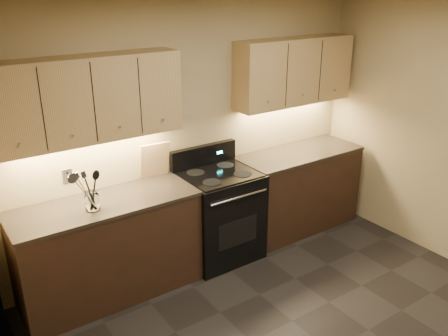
# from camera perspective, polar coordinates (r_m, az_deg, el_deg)

# --- Properties ---
(ceiling) EXTENTS (4.00, 4.00, 0.00)m
(ceiling) POSITION_cam_1_polar(r_m,az_deg,el_deg) (3.03, 16.94, 18.79)
(ceiling) COLOR silver
(ceiling) RESTS_ON wall_back
(wall_back) EXTENTS (4.00, 0.04, 2.60)m
(wall_back) POSITION_cam_1_polar(r_m,az_deg,el_deg) (4.78, -3.62, 4.47)
(wall_back) COLOR tan
(wall_back) RESTS_ON ground
(wall_left) EXTENTS (0.04, 4.00, 2.60)m
(wall_left) POSITION_cam_1_polar(r_m,az_deg,el_deg) (2.40, -20.45, -15.69)
(wall_left) COLOR tan
(wall_left) RESTS_ON ground
(counter_left) EXTENTS (1.62, 0.62, 0.93)m
(counter_left) POSITION_cam_1_polar(r_m,az_deg,el_deg) (4.43, -13.68, -9.40)
(counter_left) COLOR black
(counter_left) RESTS_ON ground
(counter_right) EXTENTS (1.46, 0.62, 0.93)m
(counter_right) POSITION_cam_1_polar(r_m,az_deg,el_deg) (5.53, 8.76, -2.57)
(counter_right) COLOR black
(counter_right) RESTS_ON ground
(stove) EXTENTS (0.76, 0.68, 1.14)m
(stove) POSITION_cam_1_polar(r_m,az_deg,el_deg) (4.88, -0.63, -5.54)
(stove) COLOR black
(stove) RESTS_ON ground
(upper_cab_left) EXTENTS (1.60, 0.30, 0.70)m
(upper_cab_left) POSITION_cam_1_polar(r_m,az_deg,el_deg) (4.07, -16.12, 7.94)
(upper_cab_left) COLOR tan
(upper_cab_left) RESTS_ON wall_back
(upper_cab_right) EXTENTS (1.44, 0.30, 0.70)m
(upper_cab_right) POSITION_cam_1_polar(r_m,az_deg,el_deg) (5.24, 8.46, 11.43)
(upper_cab_right) COLOR tan
(upper_cab_right) RESTS_ON wall_back
(outlet_plate) EXTENTS (0.08, 0.01, 0.12)m
(outlet_plate) POSITION_cam_1_polar(r_m,az_deg,el_deg) (4.35, -18.31, -0.90)
(outlet_plate) COLOR #B2B5BA
(outlet_plate) RESTS_ON wall_back
(utensil_crock) EXTENTS (0.14, 0.14, 0.15)m
(utensil_crock) POSITION_cam_1_polar(r_m,az_deg,el_deg) (4.08, -15.56, -3.89)
(utensil_crock) COLOR white
(utensil_crock) RESTS_ON counter_left
(cutting_board) EXTENTS (0.30, 0.13, 0.36)m
(cutting_board) POSITION_cam_1_polar(r_m,az_deg,el_deg) (4.58, -8.35, 0.96)
(cutting_board) COLOR tan
(cutting_board) RESTS_ON counter_left
(black_spoon) EXTENTS (0.12, 0.10, 0.34)m
(black_spoon) POSITION_cam_1_polar(r_m,az_deg,el_deg) (4.05, -15.86, -2.47)
(black_spoon) COLOR black
(black_spoon) RESTS_ON utensil_crock
(black_turner) EXTENTS (0.15, 0.19, 0.34)m
(black_turner) POSITION_cam_1_polar(r_m,az_deg,el_deg) (4.03, -15.44, -2.51)
(black_turner) COLOR black
(black_turner) RESTS_ON utensil_crock
(steel_spatula) EXTENTS (0.23, 0.13, 0.39)m
(steel_spatula) POSITION_cam_1_polar(r_m,az_deg,el_deg) (4.05, -15.62, -2.04)
(steel_spatula) COLOR silver
(steel_spatula) RESTS_ON utensil_crock
(steel_skimmer) EXTENTS (0.28, 0.15, 0.39)m
(steel_skimmer) POSITION_cam_1_polar(r_m,az_deg,el_deg) (4.02, -15.37, -2.05)
(steel_skimmer) COLOR silver
(steel_skimmer) RESTS_ON utensil_crock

